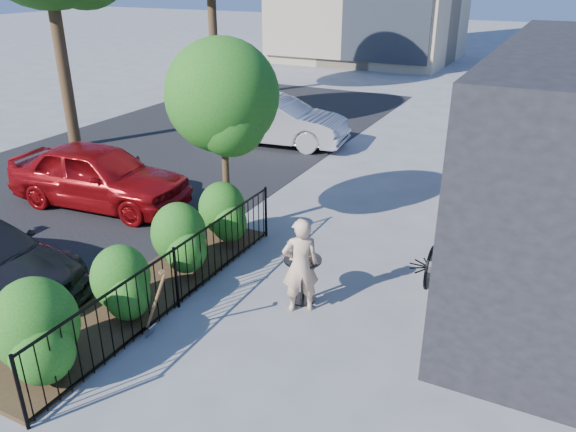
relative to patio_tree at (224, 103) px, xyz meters
The scene contains 11 objects.
ground 4.50m from the patio_tree, 50.96° to the right, with size 120.00×120.00×0.00m, color gray.
fence 3.61m from the patio_tree, 75.06° to the right, with size 0.05×6.05×1.10m.
planting_bed 3.88m from the patio_tree, 89.26° to the right, with size 1.30×6.00×0.08m, color #382616.
shrubs 3.37m from the patio_tree, 87.08° to the right, with size 1.10×5.60×1.24m.
patio_tree is the anchor object (origin of this frame).
street 5.51m from the patio_tree, behind, with size 9.00×30.00×0.01m, color black.
cafe_table 3.71m from the patio_tree, 33.74° to the right, with size 0.62×0.62×0.84m.
woman 3.73m from the patio_tree, 36.79° to the right, with size 0.59×0.39×1.62m, color beige.
shovel 4.34m from the patio_tree, 74.72° to the right, with size 0.49×0.16×1.25m.
car_red 4.08m from the patio_tree, behind, with size 1.74×4.33×1.47m, color #9B0C11.
car_silver 6.99m from the patio_tree, 109.83° to the left, with size 1.59×4.56×1.50m, color #B3B2B7.
Camera 1 is at (3.65, -6.21, 5.12)m, focal length 35.00 mm.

